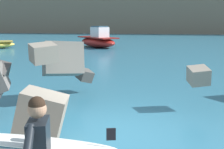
{
  "coord_description": "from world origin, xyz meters",
  "views": [
    {
      "loc": [
        0.88,
        -6.94,
        2.84
      ],
      "look_at": [
        -0.18,
        0.5,
        1.4
      ],
      "focal_mm": 45.88,
      "sensor_mm": 36.0,
      "label": 1
    }
  ],
  "objects": [
    {
      "name": "ground_plane",
      "position": [
        0.0,
        0.0,
        0.0
      ],
      "size": [
        400.0,
        400.0,
        0.0
      ],
      "primitive_type": "plane",
      "color": "#2D6B84"
    },
    {
      "name": "breakwater_jetty",
      "position": [
        0.41,
        1.45,
        1.12
      ],
      "size": [
        32.77,
        6.72,
        2.51
      ],
      "color": "#4C4944",
      "rests_on": "ground"
    },
    {
      "name": "boat_mid_left",
      "position": [
        -4.83,
        22.58,
        0.73
      ],
      "size": [
        5.29,
        5.32,
        2.22
      ],
      "color": "maroon",
      "rests_on": "ground"
    }
  ]
}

